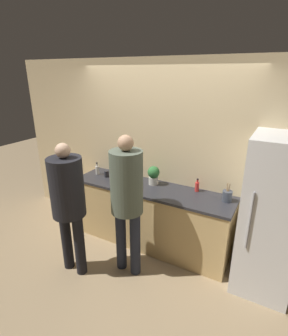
{
  "coord_description": "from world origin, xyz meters",
  "views": [
    {
      "loc": [
        1.53,
        -2.59,
        2.42
      ],
      "look_at": [
        0.0,
        0.14,
        1.26
      ],
      "focal_mm": 28.0,
      "sensor_mm": 36.0,
      "label": 1
    }
  ],
  "objects": [
    {
      "name": "bottle_clear",
      "position": [
        -0.96,
        0.37,
        0.98
      ],
      "size": [
        0.05,
        0.05,
        0.19
      ],
      "color": "silver",
      "rests_on": "counter"
    },
    {
      "name": "wall_back",
      "position": [
        0.0,
        0.66,
        1.3
      ],
      "size": [
        5.2,
        0.06,
        2.6
      ],
      "color": "#D6BC8C",
      "rests_on": "ground_plane"
    },
    {
      "name": "cup_black",
      "position": [
        -0.77,
        0.35,
        0.96
      ],
      "size": [
        0.07,
        0.07,
        0.1
      ],
      "color": "#28282D",
      "rests_on": "counter"
    },
    {
      "name": "fruit_bowl",
      "position": [
        -0.44,
        0.34,
        0.96
      ],
      "size": [
        0.37,
        0.37,
        0.13
      ],
      "color": "brown",
      "rests_on": "counter"
    },
    {
      "name": "counter",
      "position": [
        0.0,
        0.35,
        0.45
      ],
      "size": [
        2.29,
        0.64,
        0.91
      ],
      "color": "tan",
      "rests_on": "ground_plane"
    },
    {
      "name": "person_center",
      "position": [
        0.02,
        -0.3,
        1.08
      ],
      "size": [
        0.38,
        0.38,
        1.78
      ],
      "color": "#232838",
      "rests_on": "ground_plane"
    },
    {
      "name": "potted_plant",
      "position": [
        -0.02,
        0.45,
        1.05
      ],
      "size": [
        0.17,
        0.17,
        0.27
      ],
      "color": "beige",
      "rests_on": "counter"
    },
    {
      "name": "person_left",
      "position": [
        -0.59,
        -0.63,
        1.03
      ],
      "size": [
        0.39,
        0.39,
        1.69
      ],
      "color": "black",
      "rests_on": "ground_plane"
    },
    {
      "name": "ground_plane",
      "position": [
        0.0,
        0.0,
        0.0
      ],
      "size": [
        14.0,
        14.0,
        0.0
      ],
      "primitive_type": "plane",
      "color": "#9E8460"
    },
    {
      "name": "utensil_crock",
      "position": [
        1.01,
        0.44,
        0.98
      ],
      "size": [
        0.12,
        0.12,
        0.24
      ],
      "color": "#3D424C",
      "rests_on": "counter"
    },
    {
      "name": "refrigerator",
      "position": [
        1.53,
        0.28,
        0.91
      ],
      "size": [
        0.61,
        0.73,
        1.82
      ],
      "color": "white",
      "rests_on": "ground_plane"
    },
    {
      "name": "bottle_red",
      "position": [
        0.59,
        0.53,
        0.98
      ],
      "size": [
        0.05,
        0.05,
        0.18
      ],
      "color": "red",
      "rests_on": "counter"
    }
  ]
}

